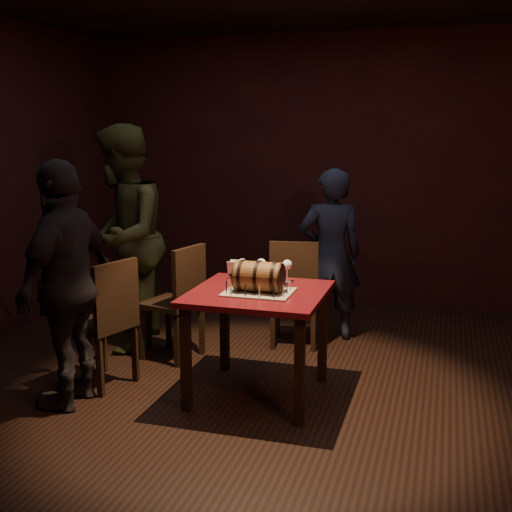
# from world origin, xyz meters

# --- Properties ---
(room_shell) EXTENTS (5.04, 5.04, 2.80)m
(room_shell) POSITION_xyz_m (0.00, 0.00, 1.40)
(room_shell) COLOR black
(room_shell) RESTS_ON ground
(pub_table) EXTENTS (0.90, 0.90, 0.75)m
(pub_table) POSITION_xyz_m (0.10, -0.15, 0.64)
(pub_table) COLOR #4D0C13
(pub_table) RESTS_ON ground
(cake_board) EXTENTS (0.45, 0.35, 0.01)m
(cake_board) POSITION_xyz_m (0.12, -0.20, 0.76)
(cake_board) COLOR gray
(cake_board) RESTS_ON pub_table
(barrel_cake) EXTENTS (0.37, 0.22, 0.22)m
(barrel_cake) POSITION_xyz_m (0.12, -0.20, 0.86)
(barrel_cake) COLOR brown
(barrel_cake) RESTS_ON cake_board
(birthday_candles) EXTENTS (0.40, 0.30, 0.09)m
(birthday_candles) POSITION_xyz_m (0.12, -0.20, 0.80)
(birthday_candles) COLOR #D6C380
(birthday_candles) RESTS_ON cake_board
(wine_glass_left) EXTENTS (0.07, 0.07, 0.16)m
(wine_glass_left) POSITION_xyz_m (-0.09, 0.12, 0.87)
(wine_glass_left) COLOR silver
(wine_glass_left) RESTS_ON pub_table
(wine_glass_mid) EXTENTS (0.07, 0.07, 0.16)m
(wine_glass_mid) POSITION_xyz_m (0.04, 0.16, 0.87)
(wine_glass_mid) COLOR silver
(wine_glass_mid) RESTS_ON pub_table
(wine_glass_right) EXTENTS (0.07, 0.07, 0.16)m
(wine_glass_right) POSITION_xyz_m (0.23, 0.17, 0.87)
(wine_glass_right) COLOR silver
(wine_glass_right) RESTS_ON pub_table
(pint_of_ale) EXTENTS (0.07, 0.07, 0.15)m
(pint_of_ale) POSITION_xyz_m (0.00, 0.05, 0.82)
(pint_of_ale) COLOR silver
(pint_of_ale) RESTS_ON pub_table
(menu_card) EXTENTS (0.10, 0.05, 0.13)m
(menu_card) POSITION_xyz_m (-0.16, 0.15, 0.81)
(menu_card) COLOR white
(menu_card) RESTS_ON pub_table
(chair_back) EXTENTS (0.46, 0.46, 0.93)m
(chair_back) POSITION_xyz_m (0.11, 0.90, 0.52)
(chair_back) COLOR black
(chair_back) RESTS_ON ground
(chair_left_rear) EXTENTS (0.48, 0.48, 0.93)m
(chair_left_rear) POSITION_xyz_m (-0.70, 0.37, 0.52)
(chair_left_rear) COLOR black
(chair_left_rear) RESTS_ON ground
(chair_left_front) EXTENTS (0.50, 0.50, 0.93)m
(chair_left_front) POSITION_xyz_m (-0.97, -0.30, 0.52)
(chair_left_front) COLOR black
(chair_left_front) RESTS_ON ground
(person_back) EXTENTS (0.64, 0.53, 1.51)m
(person_back) POSITION_xyz_m (0.35, 1.22, 0.75)
(person_back) COLOR #1B2037
(person_back) RESTS_ON ground
(person_left_rear) EXTENTS (0.93, 1.07, 1.87)m
(person_left_rear) POSITION_xyz_m (-1.27, 0.52, 0.94)
(person_left_rear) COLOR #383A1D
(person_left_rear) RESTS_ON ground
(person_left_front) EXTENTS (0.43, 0.98, 1.65)m
(person_left_front) POSITION_xyz_m (-1.06, -0.63, 0.82)
(person_left_front) COLOR black
(person_left_front) RESTS_ON ground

